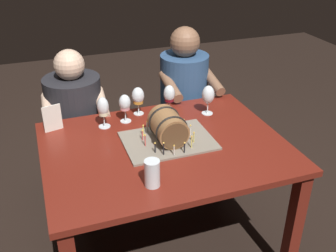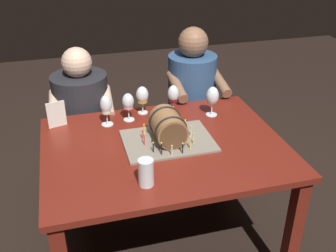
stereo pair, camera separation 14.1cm
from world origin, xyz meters
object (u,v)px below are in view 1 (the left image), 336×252
(barrel_cake, at_px, (168,130))
(wine_glass_amber, at_px, (138,97))
(wine_glass_white, at_px, (103,108))
(person_seated_left, at_px, (77,131))
(menu_card, at_px, (52,118))
(person_seated_right, at_px, (184,111))
(wine_glass_red, at_px, (169,95))
(wine_glass_empty, at_px, (208,95))
(beer_pint, at_px, (152,174))
(dining_table, at_px, (165,161))
(wine_glass_rose, at_px, (125,104))

(barrel_cake, relative_size, wine_glass_amber, 2.75)
(wine_glass_white, height_order, person_seated_left, person_seated_left)
(wine_glass_amber, bearing_deg, menu_card, -175.35)
(menu_card, bearing_deg, wine_glass_white, -25.31)
(menu_card, height_order, person_seated_right, person_seated_right)
(person_seated_left, bearing_deg, wine_glass_red, -33.99)
(wine_glass_empty, relative_size, person_seated_left, 0.17)
(wine_glass_white, distance_m, person_seated_left, 0.55)
(beer_pint, relative_size, person_seated_right, 0.11)
(barrel_cake, bearing_deg, wine_glass_empty, 35.01)
(dining_table, relative_size, menu_card, 8.33)
(dining_table, xyz_separation_m, wine_glass_empty, (0.38, 0.28, 0.23))
(wine_glass_white, bearing_deg, person_seated_left, 107.50)
(wine_glass_red, relative_size, person_seated_right, 0.16)
(wine_glass_white, relative_size, menu_card, 1.21)
(wine_glass_empty, distance_m, person_seated_right, 0.55)
(barrel_cake, relative_size, beer_pint, 3.65)
(person_seated_left, bearing_deg, menu_card, -114.81)
(wine_glass_white, relative_size, beer_pint, 1.42)
(wine_glass_amber, xyz_separation_m, beer_pint, (-0.14, -0.75, -0.06))
(dining_table, height_order, person_seated_right, person_seated_right)
(wine_glass_white, bearing_deg, wine_glass_amber, 22.53)
(barrel_cake, xyz_separation_m, wine_glass_red, (0.12, 0.33, 0.05))
(beer_pint, bearing_deg, dining_table, 61.89)
(wine_glass_white, height_order, wine_glass_rose, wine_glass_white)
(wine_glass_red, xyz_separation_m, wine_glass_rose, (-0.29, -0.01, -0.01))
(beer_pint, height_order, person_seated_left, person_seated_left)
(menu_card, bearing_deg, dining_table, -47.99)
(wine_glass_red, bearing_deg, dining_table, -113.26)
(wine_glass_white, height_order, beer_pint, wine_glass_white)
(wine_glass_red, distance_m, wine_glass_rose, 0.29)
(person_seated_left, xyz_separation_m, person_seated_right, (0.80, -0.00, 0.03))
(dining_table, height_order, wine_glass_amber, wine_glass_amber)
(dining_table, height_order, menu_card, menu_card)
(dining_table, bearing_deg, wine_glass_red, 66.74)
(dining_table, distance_m, wine_glass_empty, 0.53)
(wine_glass_amber, bearing_deg, person_seated_right, 35.33)
(wine_glass_empty, bearing_deg, menu_card, 173.91)
(wine_glass_red, distance_m, wine_glass_empty, 0.24)
(wine_glass_amber, xyz_separation_m, wine_glass_white, (-0.24, -0.10, 0.01))
(wine_glass_empty, bearing_deg, beer_pint, -132.76)
(wine_glass_amber, bearing_deg, wine_glass_white, -157.47)
(barrel_cake, distance_m, wine_glass_rose, 0.36)
(wine_glass_empty, relative_size, menu_card, 1.20)
(beer_pint, xyz_separation_m, menu_card, (-0.39, 0.70, 0.02))
(barrel_cake, relative_size, wine_glass_red, 2.55)
(wine_glass_red, xyz_separation_m, person_seated_right, (0.25, 0.37, -0.32))
(person_seated_left, bearing_deg, wine_glass_rose, -55.13)
(wine_glass_red, height_order, wine_glass_rose, wine_glass_red)
(barrel_cake, xyz_separation_m, person_seated_right, (0.37, 0.70, -0.27))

